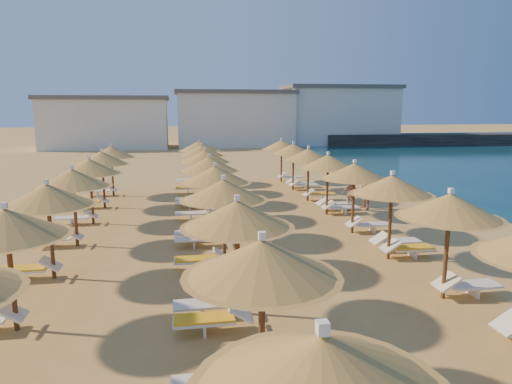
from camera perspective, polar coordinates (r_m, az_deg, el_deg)
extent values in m
plane|color=tan|center=(17.65, 5.82, -6.40)|extent=(220.00, 220.00, 0.00)
cube|color=black|center=(67.87, 21.29, 6.15)|extent=(30.26, 7.38, 1.50)
cube|color=white|center=(61.22, -18.14, 8.05)|extent=(15.00, 8.00, 6.00)
cube|color=#59514C|center=(61.19, -18.32, 11.09)|extent=(15.60, 8.48, 0.50)
cube|color=white|center=(61.92, -2.72, 8.95)|extent=(15.00, 8.00, 6.80)
cube|color=#59514C|center=(61.93, -2.75, 12.33)|extent=(15.60, 8.48, 0.50)
cube|color=white|center=(66.36, 10.30, 9.25)|extent=(15.00, 8.00, 7.60)
cube|color=#59514C|center=(66.40, 10.41, 12.74)|extent=(15.60, 8.48, 0.50)
cylinder|color=brown|center=(13.36, 22.67, -7.16)|extent=(0.12, 0.12, 2.51)
cone|color=#9A672C|center=(13.03, 23.08, -1.57)|extent=(2.61, 2.61, 0.65)
cone|color=#9A672C|center=(13.09, 23.00, -2.70)|extent=(2.82, 2.82, 0.12)
cube|color=white|center=(12.96, 23.21, 0.15)|extent=(0.12, 0.12, 0.14)
cylinder|color=brown|center=(16.15, 16.39, -3.76)|extent=(0.12, 0.12, 2.51)
cone|color=#9A672C|center=(15.89, 16.64, 0.89)|extent=(2.61, 2.61, 0.65)
cone|color=#9A672C|center=(15.93, 16.59, -0.05)|extent=(2.82, 2.82, 0.12)
cube|color=white|center=(15.83, 16.72, 2.30)|extent=(0.12, 0.12, 0.14)
cylinder|color=brown|center=(19.13, 12.05, -1.37)|extent=(0.12, 0.12, 2.51)
cone|color=#9A672C|center=(18.90, 12.20, 2.58)|extent=(2.61, 2.61, 0.65)
cone|color=#9A672C|center=(18.94, 12.17, 1.79)|extent=(2.82, 2.82, 0.12)
cube|color=white|center=(18.85, 12.25, 3.77)|extent=(0.12, 0.12, 0.14)
cylinder|color=brown|center=(22.20, 8.89, 0.38)|extent=(0.12, 0.12, 2.51)
cone|color=#9A672C|center=(22.01, 8.99, 3.79)|extent=(2.61, 2.61, 0.65)
cone|color=#9A672C|center=(22.04, 8.97, 3.10)|extent=(2.82, 2.82, 0.12)
cube|color=white|center=(21.97, 9.02, 4.81)|extent=(0.12, 0.12, 0.14)
cylinder|color=brown|center=(25.34, 6.51, 1.70)|extent=(0.12, 0.12, 2.51)
cone|color=#9A672C|center=(25.17, 6.58, 4.69)|extent=(2.61, 2.61, 0.65)
cone|color=#9A672C|center=(25.20, 6.56, 4.09)|extent=(2.82, 2.82, 0.12)
cube|color=white|center=(25.14, 6.60, 5.59)|extent=(0.12, 0.12, 0.14)
cylinder|color=brown|center=(28.53, 4.66, 2.72)|extent=(0.12, 0.12, 2.51)
cone|color=#9A672C|center=(28.38, 4.70, 5.38)|extent=(2.61, 2.61, 0.65)
cone|color=#9A672C|center=(28.41, 4.69, 4.85)|extent=(2.82, 2.82, 0.12)
cube|color=white|center=(28.35, 4.71, 6.18)|extent=(0.12, 0.12, 0.14)
cylinder|color=brown|center=(31.75, 3.18, 3.53)|extent=(0.12, 0.12, 2.51)
cone|color=#9A672C|center=(31.61, 3.20, 5.93)|extent=(2.61, 2.61, 0.65)
cone|color=#9A672C|center=(31.64, 3.20, 5.45)|extent=(2.82, 2.82, 0.12)
cube|color=white|center=(31.58, 3.21, 6.64)|extent=(0.12, 0.12, 0.14)
cone|color=#9A672C|center=(4.95, 8.20, -20.54)|extent=(2.61, 2.61, 0.65)
cube|color=white|center=(4.76, 8.33, -16.46)|extent=(0.12, 0.12, 0.14)
cylinder|color=brown|center=(8.43, 0.73, -16.84)|extent=(0.12, 0.12, 2.51)
cone|color=#9A672C|center=(7.90, 0.75, -8.24)|extent=(2.61, 2.61, 0.65)
cone|color=#9A672C|center=(7.99, 0.74, -10.04)|extent=(2.82, 2.82, 0.12)
cube|color=white|center=(7.79, 0.76, -5.48)|extent=(0.12, 0.12, 0.14)
cylinder|color=brown|center=(11.46, -2.31, -9.23)|extent=(0.12, 0.12, 2.51)
cone|color=#9A672C|center=(11.08, -2.36, -2.74)|extent=(2.61, 2.61, 0.65)
cone|color=#9A672C|center=(11.14, -2.35, -4.07)|extent=(2.82, 2.82, 0.12)
cube|color=white|center=(10.99, -2.38, -0.73)|extent=(0.12, 0.12, 0.14)
cylinder|color=brown|center=(14.62, -3.99, -4.84)|extent=(0.12, 0.12, 2.51)
cone|color=#9A672C|center=(14.33, -4.06, 0.30)|extent=(2.61, 2.61, 0.65)
cone|color=#9A672C|center=(14.38, -4.05, -0.74)|extent=(2.82, 2.82, 0.12)
cube|color=white|center=(14.26, -4.08, 1.86)|extent=(0.12, 0.12, 0.14)
cylinder|color=brown|center=(17.85, -5.06, -2.02)|extent=(0.12, 0.12, 2.51)
cone|color=#9A672C|center=(17.61, -5.13, 2.21)|extent=(2.61, 2.61, 0.65)
cone|color=#9A672C|center=(17.65, -5.12, 1.35)|extent=(2.82, 2.82, 0.12)
cube|color=white|center=(17.56, -5.15, 3.48)|extent=(0.12, 0.12, 0.14)
cylinder|color=brown|center=(21.11, -5.79, -0.07)|extent=(0.12, 0.12, 2.51)
cone|color=#9A672C|center=(20.91, -5.86, 3.51)|extent=(2.61, 2.61, 0.65)
cone|color=#9A672C|center=(20.94, -5.85, 2.79)|extent=(2.82, 2.82, 0.12)
cube|color=white|center=(20.87, -5.88, 4.59)|extent=(0.12, 0.12, 0.14)
cylinder|color=brown|center=(24.40, -6.33, 1.36)|extent=(0.12, 0.12, 2.51)
cone|color=#9A672C|center=(24.22, -6.40, 4.46)|extent=(2.61, 2.61, 0.65)
cone|color=#9A672C|center=(24.25, -6.38, 3.84)|extent=(2.82, 2.82, 0.12)
cube|color=white|center=(24.18, -6.42, 5.40)|extent=(0.12, 0.12, 0.14)
cylinder|color=brown|center=(27.69, -6.74, 2.44)|extent=(0.12, 0.12, 2.51)
cone|color=#9A672C|center=(27.54, -6.80, 5.19)|extent=(2.61, 2.61, 0.65)
cone|color=#9A672C|center=(27.56, -6.79, 4.64)|extent=(2.82, 2.82, 0.12)
cube|color=white|center=(27.50, -6.82, 6.01)|extent=(0.12, 0.12, 0.14)
cylinder|color=brown|center=(31.00, -7.07, 3.30)|extent=(0.12, 0.12, 2.51)
cone|color=#9A672C|center=(30.86, -7.12, 5.75)|extent=(2.61, 2.61, 0.65)
cone|color=#9A672C|center=(30.88, -7.11, 5.26)|extent=(2.82, 2.82, 0.12)
cube|color=white|center=(30.83, -7.14, 6.48)|extent=(0.12, 0.12, 0.14)
cylinder|color=brown|center=(12.02, -28.20, -9.57)|extent=(0.12, 0.12, 2.51)
cone|color=#9A672C|center=(11.66, -28.77, -3.39)|extent=(2.61, 2.61, 0.65)
cone|color=#9A672C|center=(11.72, -28.66, -4.65)|extent=(2.82, 2.82, 0.12)
cube|color=white|center=(11.58, -28.94, -1.49)|extent=(0.12, 0.12, 0.14)
cylinder|color=brown|center=(15.06, -24.24, -5.31)|extent=(0.12, 0.12, 2.51)
cone|color=#9A672C|center=(14.78, -24.63, -0.33)|extent=(2.61, 2.61, 0.65)
cone|color=#9A672C|center=(14.83, -24.55, -1.34)|extent=(2.82, 2.82, 0.12)
cube|color=white|center=(14.72, -24.75, 1.18)|extent=(0.12, 0.12, 0.14)
cylinder|color=brown|center=(18.21, -21.66, -2.49)|extent=(0.12, 0.12, 2.51)
cone|color=#9A672C|center=(17.98, -21.95, 1.65)|extent=(2.61, 2.61, 0.65)
cone|color=#9A672C|center=(18.02, -21.89, 0.82)|extent=(2.82, 2.82, 0.12)
cube|color=white|center=(17.93, -22.03, 2.90)|extent=(0.12, 0.12, 0.14)
cylinder|color=brown|center=(21.42, -19.85, -0.50)|extent=(0.12, 0.12, 2.51)
cone|color=#9A672C|center=(21.22, -20.08, 3.03)|extent=(2.61, 2.61, 0.65)
cone|color=#9A672C|center=(21.26, -20.03, 2.32)|extent=(2.82, 2.82, 0.12)
cube|color=white|center=(21.18, -20.15, 4.09)|extent=(0.12, 0.12, 0.14)
cylinder|color=brown|center=(24.66, -18.52, 0.97)|extent=(0.12, 0.12, 2.51)
cone|color=#9A672C|center=(24.49, -18.70, 4.04)|extent=(2.61, 2.61, 0.65)
cone|color=#9A672C|center=(24.52, -18.67, 3.42)|extent=(2.82, 2.82, 0.12)
cube|color=white|center=(24.45, -18.76, 4.96)|extent=(0.12, 0.12, 0.14)
cylinder|color=brown|center=(27.93, -17.50, 2.09)|extent=(0.12, 0.12, 2.51)
cone|color=#9A672C|center=(27.77, -17.65, 4.81)|extent=(2.61, 2.61, 0.65)
cone|color=#9A672C|center=(27.80, -17.62, 4.27)|extent=(2.82, 2.82, 0.12)
cube|color=white|center=(27.74, -17.70, 5.62)|extent=(0.12, 0.12, 0.14)
cube|color=white|center=(11.83, 29.12, -14.11)|extent=(0.58, 0.61, 0.40)
cube|color=white|center=(8.81, -5.54, -22.63)|extent=(1.43, 0.61, 0.06)
cube|color=white|center=(8.81, 0.23, -21.47)|extent=(0.58, 0.61, 0.40)
cube|color=white|center=(14.14, 25.54, -10.42)|extent=(1.43, 0.61, 0.06)
cube|color=white|center=(14.20, 25.48, -11.02)|extent=(0.06, 0.55, 0.32)
cube|color=white|center=(13.64, 22.68, -10.32)|extent=(0.58, 0.61, 0.40)
cube|color=white|center=(11.74, -6.77, -13.72)|extent=(1.43, 0.61, 0.06)
cube|color=white|center=(11.81, -6.75, -14.43)|extent=(0.06, 0.55, 0.32)
cube|color=white|center=(11.74, -2.63, -12.90)|extent=(0.58, 0.61, 0.40)
cube|color=white|center=(10.92, -6.51, -15.65)|extent=(1.43, 0.61, 0.06)
cube|color=white|center=(11.00, -6.49, -16.40)|extent=(0.06, 0.55, 0.32)
cube|color=white|center=(10.93, -2.03, -14.76)|extent=(0.58, 0.61, 0.40)
cube|color=yellow|center=(10.90, -6.52, -15.39)|extent=(1.37, 0.56, 0.05)
cube|color=white|center=(16.81, 19.01, -6.67)|extent=(1.43, 0.61, 0.06)
cube|color=white|center=(16.85, 18.97, -7.19)|extent=(0.06, 0.55, 0.32)
cube|color=white|center=(16.39, 16.47, -6.45)|extent=(0.58, 0.61, 0.40)
cube|color=yellow|center=(16.79, 19.02, -6.49)|extent=(1.37, 0.56, 0.05)
cube|color=white|center=(17.57, 17.61, -5.85)|extent=(1.43, 0.61, 0.06)
cube|color=white|center=(17.61, 17.58, -6.35)|extent=(0.06, 0.55, 0.32)
cube|color=white|center=(17.17, 15.15, -5.61)|extent=(0.58, 0.61, 0.40)
cube|color=white|center=(14.84, -7.44, -8.45)|extent=(1.43, 0.61, 0.06)
cube|color=white|center=(14.90, -7.43, -9.03)|extent=(0.06, 0.55, 0.32)
cube|color=white|center=(14.85, -4.22, -7.81)|extent=(0.58, 0.61, 0.40)
cube|color=yellow|center=(14.83, -7.45, -8.25)|extent=(1.37, 0.56, 0.05)
cube|color=white|center=(19.68, 14.38, -3.93)|extent=(1.43, 0.61, 0.06)
cube|color=white|center=(19.72, 14.36, -4.38)|extent=(0.06, 0.55, 0.32)
cube|color=white|center=(19.33, 12.15, -3.67)|extent=(0.58, 0.61, 0.40)
cube|color=white|center=(18.03, -7.87, -5.02)|extent=(1.43, 0.61, 0.06)
cube|color=white|center=(18.08, -7.86, -5.51)|extent=(0.06, 0.55, 0.32)
cube|color=white|center=(18.04, -5.24, -4.50)|extent=(0.58, 0.61, 0.40)
cube|color=white|center=(17.17, -7.77, -5.82)|extent=(1.43, 0.61, 0.06)
cube|color=white|center=(17.21, -7.76, -6.33)|extent=(0.06, 0.55, 0.32)
cube|color=white|center=(17.17, -5.00, -5.27)|extent=(0.58, 0.61, 0.40)
cube|color=white|center=(22.68, 10.98, -1.88)|extent=(1.43, 0.61, 0.06)
cube|color=white|center=(22.72, 10.97, -2.28)|extent=(0.06, 0.55, 0.32)
cube|color=white|center=(22.38, 9.00, -1.62)|extent=(0.58, 0.61, 0.40)
cube|color=white|center=(23.51, 10.22, -1.42)|extent=(1.43, 0.61, 0.06)
cube|color=white|center=(23.54, 10.21, -1.80)|extent=(0.06, 0.55, 0.32)
cube|color=white|center=(23.21, 8.30, -1.16)|extent=(0.58, 0.61, 0.40)
cube|color=white|center=(21.27, -8.17, -2.62)|extent=(1.43, 0.61, 0.06)
cube|color=white|center=(21.30, -8.16, -3.04)|extent=(0.06, 0.55, 0.32)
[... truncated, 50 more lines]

